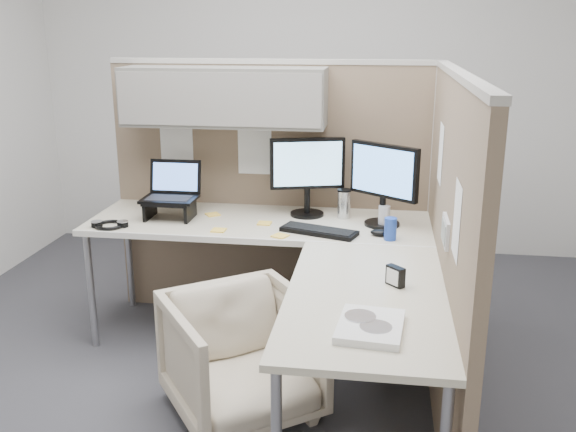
# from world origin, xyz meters

# --- Properties ---
(ground) EXTENTS (4.50, 4.50, 0.00)m
(ground) POSITION_xyz_m (0.00, 0.00, 0.00)
(ground) COLOR #37373C
(ground) RESTS_ON ground
(partition_back) EXTENTS (2.00, 0.36, 1.63)m
(partition_back) POSITION_xyz_m (-0.22, 0.83, 1.10)
(partition_back) COLOR #826B55
(partition_back) RESTS_ON ground
(partition_right) EXTENTS (0.07, 2.03, 1.63)m
(partition_right) POSITION_xyz_m (0.90, -0.07, 0.82)
(partition_right) COLOR #826B55
(partition_right) RESTS_ON ground
(desk) EXTENTS (2.00, 1.98, 0.73)m
(desk) POSITION_xyz_m (0.12, 0.13, 0.69)
(desk) COLOR beige
(desk) RESTS_ON ground
(office_chair) EXTENTS (0.88, 0.87, 0.67)m
(office_chair) POSITION_xyz_m (-0.04, -0.30, 0.33)
(office_chair) COLOR beige
(office_chair) RESTS_ON ground
(monitor_left) EXTENTS (0.43, 0.20, 0.47)m
(monitor_left) POSITION_xyz_m (0.15, 0.68, 1.00)
(monitor_left) COLOR black
(monitor_left) RESTS_ON desk
(monitor_right) EXTENTS (0.38, 0.29, 0.47)m
(monitor_right) POSITION_xyz_m (0.60, 0.55, 1.00)
(monitor_right) COLOR black
(monitor_right) RESTS_ON desk
(laptop_station) EXTENTS (0.31, 0.27, 0.32)m
(laptop_station) POSITION_xyz_m (-0.64, 0.53, 0.85)
(laptop_station) COLOR black
(laptop_station) RESTS_ON desk
(keyboard) EXTENTS (0.44, 0.27, 0.02)m
(keyboard) POSITION_xyz_m (0.26, 0.35, 0.74)
(keyboard) COLOR black
(keyboard) RESTS_ON desk
(mouse) EXTENTS (0.11, 0.07, 0.04)m
(mouse) POSITION_xyz_m (0.59, 0.35, 0.75)
(mouse) COLOR black
(mouse) RESTS_ON desk
(travel_mug) EXTENTS (0.08, 0.08, 0.17)m
(travel_mug) POSITION_xyz_m (0.37, 0.66, 0.82)
(travel_mug) COLOR silver
(travel_mug) RESTS_ON desk
(soda_can_green) EXTENTS (0.07, 0.07, 0.12)m
(soda_can_green) POSITION_xyz_m (0.64, 0.29, 0.79)
(soda_can_green) COLOR #1E3FA5
(soda_can_green) RESTS_ON desk
(soda_can_silver) EXTENTS (0.07, 0.07, 0.12)m
(soda_can_silver) POSITION_xyz_m (0.61, 0.53, 0.79)
(soda_can_silver) COLOR silver
(soda_can_silver) RESTS_ON desk
(sticky_note_a) EXTENTS (0.08, 0.08, 0.01)m
(sticky_note_a) POSITION_xyz_m (-0.30, 0.31, 0.73)
(sticky_note_a) COLOR yellow
(sticky_note_a) RESTS_ON desk
(sticky_note_d) EXTENTS (0.08, 0.08, 0.01)m
(sticky_note_d) POSITION_xyz_m (-0.07, 0.47, 0.73)
(sticky_note_d) COLOR yellow
(sticky_note_d) RESTS_ON desk
(sticky_note_b) EXTENTS (0.10, 0.10, 0.01)m
(sticky_note_b) POSITION_xyz_m (0.06, 0.26, 0.73)
(sticky_note_b) COLOR yellow
(sticky_note_b) RESTS_ON desk
(sticky_note_c) EXTENTS (0.11, 0.11, 0.01)m
(sticky_note_c) POSITION_xyz_m (-0.41, 0.61, 0.73)
(sticky_note_c) COLOR yellow
(sticky_note_c) RESTS_ON desk
(headphones) EXTENTS (0.21, 0.19, 0.03)m
(headphones) POSITION_xyz_m (-0.92, 0.29, 0.74)
(headphones) COLOR black
(headphones) RESTS_ON desk
(paper_stack) EXTENTS (0.26, 0.32, 0.03)m
(paper_stack) POSITION_xyz_m (0.56, -0.79, 0.75)
(paper_stack) COLOR white
(paper_stack) RESTS_ON desk
(desk_clock) EXTENTS (0.09, 0.09, 0.09)m
(desk_clock) POSITION_xyz_m (0.66, -0.34, 0.77)
(desk_clock) COLOR black
(desk_clock) RESTS_ON desk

